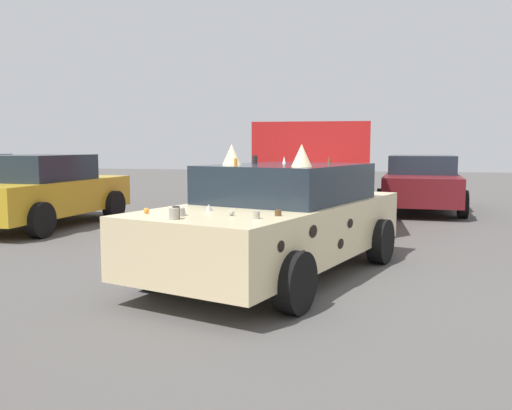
# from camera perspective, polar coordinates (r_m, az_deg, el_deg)

# --- Properties ---
(ground_plane) EXTENTS (60.00, 60.00, 0.00)m
(ground_plane) POSITION_cam_1_polar(r_m,az_deg,el_deg) (7.10, 2.38, -7.30)
(ground_plane) COLOR #514F4C
(art_car_decorated) EXTENTS (4.70, 3.01, 1.68)m
(art_car_decorated) POSITION_cam_1_polar(r_m,az_deg,el_deg) (7.01, 2.60, -1.43)
(art_car_decorated) COLOR beige
(art_car_decorated) RESTS_ON ground
(parked_van_near_right) EXTENTS (5.48, 2.49, 2.07)m
(parked_van_near_right) POSITION_cam_1_polar(r_m,az_deg,el_deg) (12.13, 6.65, 3.85)
(parked_van_near_right) COLOR #B21919
(parked_van_near_right) RESTS_ON ground
(parked_sedan_near_left) EXTENTS (4.56, 2.24, 1.41)m
(parked_sedan_near_left) POSITION_cam_1_polar(r_m,az_deg,el_deg) (14.79, 16.89, 2.31)
(parked_sedan_near_left) COLOR #5B1419
(parked_sedan_near_left) RESTS_ON ground
(parked_sedan_behind_left) EXTENTS (4.19, 2.12, 1.48)m
(parked_sedan_behind_left) POSITION_cam_1_polar(r_m,az_deg,el_deg) (12.03, -21.40, 1.41)
(parked_sedan_behind_left) COLOR gold
(parked_sedan_behind_left) RESTS_ON ground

